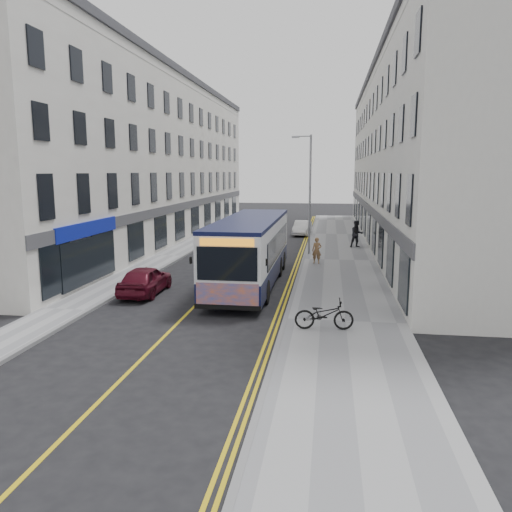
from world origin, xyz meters
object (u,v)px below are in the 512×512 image
(streetlamp, at_px, (309,190))
(pedestrian_near, at_px, (317,250))
(car_white, at_px, (302,228))
(city_bus, at_px, (251,249))
(pedestrian_far, at_px, (357,234))
(car_maroon, at_px, (145,280))
(bicycle, at_px, (324,314))

(streetlamp, height_order, pedestrian_near, streetlamp)
(car_white, bearing_deg, city_bus, -90.06)
(pedestrian_far, relative_size, car_maroon, 0.50)
(pedestrian_near, height_order, car_maroon, pedestrian_near)
(city_bus, height_order, bicycle, city_bus)
(streetlamp, height_order, city_bus, streetlamp)
(bicycle, xyz_separation_m, car_maroon, (-8.29, 4.48, 0.01))
(city_bus, bearing_deg, pedestrian_near, 61.71)
(pedestrian_far, bearing_deg, car_white, 105.25)
(city_bus, height_order, pedestrian_far, city_bus)
(car_maroon, bearing_deg, pedestrian_far, -124.57)
(bicycle, distance_m, pedestrian_near, 12.85)
(streetlamp, xyz_separation_m, bicycle, (1.29, -16.36, -3.72))
(bicycle, relative_size, car_white, 0.54)
(city_bus, xyz_separation_m, pedestrian_far, (5.86, 12.80, -0.73))
(streetlamp, bearing_deg, pedestrian_far, 45.36)
(pedestrian_far, bearing_deg, bicycle, -111.16)
(pedestrian_far, bearing_deg, streetlamp, -149.68)
(bicycle, xyz_separation_m, car_white, (-2.26, 27.32, -0.03))
(city_bus, xyz_separation_m, bicycle, (3.73, -7.01, -1.18))
(city_bus, xyz_separation_m, car_white, (1.47, 20.30, -1.20))
(pedestrian_far, bearing_deg, car_maroon, -139.21)
(pedestrian_near, distance_m, car_white, 14.58)
(bicycle, bearing_deg, city_bus, 22.93)
(city_bus, distance_m, car_maroon, 5.34)
(streetlamp, xyz_separation_m, pedestrian_far, (3.41, 3.45, -3.28))
(pedestrian_near, xyz_separation_m, car_white, (-1.66, 14.48, -0.28))
(pedestrian_near, relative_size, car_maroon, 0.40)
(bicycle, xyz_separation_m, pedestrian_far, (2.13, 19.81, 0.44))
(city_bus, relative_size, car_white, 3.00)
(streetlamp, bearing_deg, car_maroon, -120.50)
(city_bus, distance_m, pedestrian_near, 6.68)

